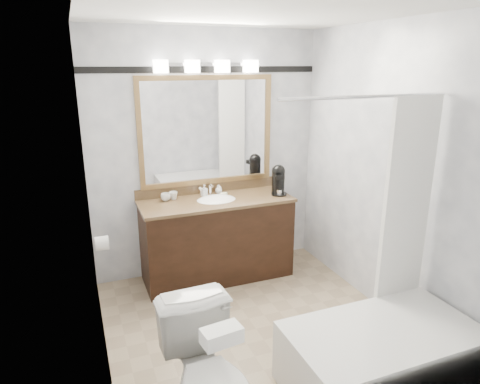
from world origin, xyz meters
The scene contains 15 objects.
room centered at (0.00, 0.00, 1.25)m, with size 2.42×2.62×2.52m.
vanity centered at (0.00, 1.02, 0.44)m, with size 1.53×0.58×0.97m.
mirror centered at (0.00, 1.28, 1.50)m, with size 1.40×0.04×1.10m.
vanity_light_bar centered at (0.00, 1.23, 2.13)m, with size 1.02×0.14×0.12m.
accent_stripe centered at (0.00, 1.29, 2.10)m, with size 2.40×0.01×0.06m, color black.
bathtub centered at (0.55, -0.90, 0.28)m, with size 1.30×0.75×1.96m.
tp_roll centered at (-1.14, 0.66, 0.70)m, with size 0.12×0.12×0.11m, color white.
toilet centered at (-0.69, -0.92, 0.41)m, with size 0.45×0.80×0.81m, color white.
tissue_box centered at (-0.69, -1.12, 0.85)m, with size 0.20×0.11×0.08m, color white.
coffee_maker centered at (0.67, 0.97, 1.01)m, with size 0.16×0.20×0.31m.
cup_left centered at (-0.48, 1.16, 0.89)m, with size 0.09×0.09×0.07m, color white.
cup_right centered at (-0.40, 1.18, 0.89)m, with size 0.08×0.08×0.08m, color white.
soap_bottle_a centered at (-0.07, 1.18, 0.91)m, with size 0.05×0.05×0.12m, color white.
soap_bottle_b centered at (0.09, 1.21, 0.90)m, with size 0.07×0.07×0.09m, color white.
soap_bar centered at (0.12, 1.13, 0.86)m, with size 0.07×0.04×0.02m, color beige.
Camera 1 is at (-1.28, -2.86, 2.16)m, focal length 32.00 mm.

